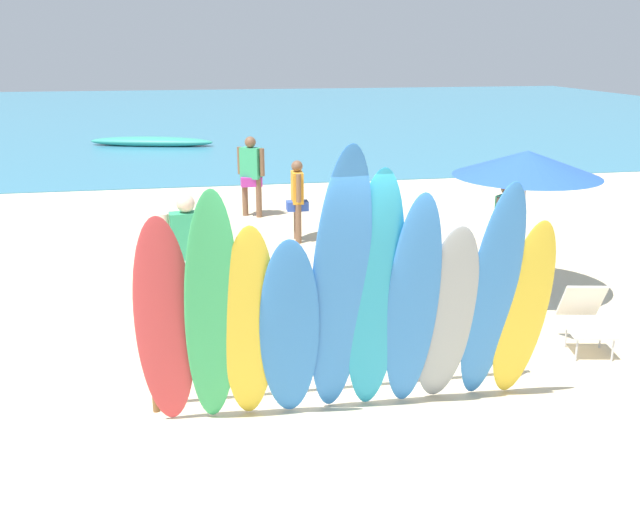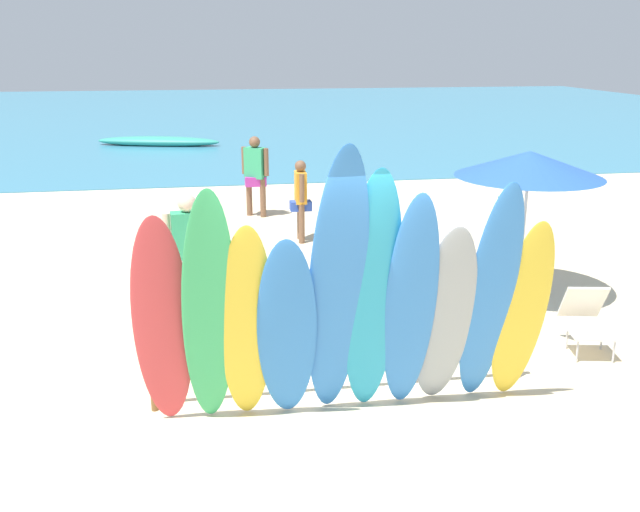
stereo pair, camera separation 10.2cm
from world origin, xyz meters
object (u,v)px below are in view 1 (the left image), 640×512
Objects in this scene: surfboard_grey_7 at (446,317)px; beach_chair_red at (586,316)px; surfboard_rack at (342,344)px; beachgoer_photographing at (251,171)px; surfboard_yellow_2 at (249,326)px; surfboard_blue_4 at (340,289)px; surfboard_yellow_9 at (523,312)px; beachgoer_strolling at (188,249)px; beach_umbrella at (527,164)px; surfboard_green_1 at (212,313)px; beachgoer_by_water at (297,195)px; surfboard_blue_6 at (412,306)px; surfboard_blue_3 at (289,331)px; beachgoer_midbeach at (505,223)px; distant_boat at (151,142)px; surfboard_teal_5 at (374,297)px; surfboard_blue_8 at (491,297)px; surfboard_red_0 at (165,325)px.

surfboard_grey_7 reaches higher than beach_chair_red.
beachgoer_photographing reaches higher than surfboard_rack.
surfboard_blue_4 is (0.83, -0.11, 0.35)m from surfboard_yellow_2.
surfboard_grey_7 is at bearing -27.05° from surfboard_rack.
surfboard_rack is at bearing 165.07° from surfboard_yellow_9.
surfboard_blue_4 is 1.92m from surfboard_yellow_9.
beachgoer_strolling is 0.80× the size of beach_umbrella.
surfboard_rack is at bearing 15.42° from surfboard_green_1.
surfboard_grey_7 is at bearing 6.65° from beachgoer_by_water.
beach_chair_red is at bearing 29.79° from surfboard_blue_6.
surfboard_blue_6 is at bearing 2.73° from surfboard_blue_3.
beachgoer_midbeach is 2.66m from beach_chair_red.
surfboard_blue_4 reaches higher than beachgoer_strolling.
surfboard_green_1 is 6.71m from beachgoer_by_water.
surfboard_blue_3 is (-0.61, -0.49, 0.39)m from surfboard_rack.
beachgoer_by_water is 0.33× the size of distant_boat.
surfboard_rack is 1.54m from surfboard_green_1.
surfboard_teal_5 is 1.08× the size of surfboard_blue_6.
surfboard_teal_5 is 3.28m from beach_chair_red.
surfboard_blue_6 is at bearing -167.74° from surfboard_grey_7.
beachgoer_photographing reaches higher than beach_chair_red.
surfboard_blue_8 is (1.16, -0.03, -0.07)m from surfboard_teal_5.
distant_boat is at bearing 94.72° from surfboard_blue_4.
beachgoer_strolling is at bearing -26.70° from beachgoer_by_water.
surfboard_blue_8 is at bearing 1.34° from surfboard_teal_5.
surfboard_blue_4 is at bearing -8.16° from surfboard_green_1.
beach_umbrella is at bearing 43.01° from surfboard_blue_3.
surfboard_yellow_2 reaches higher than beachgoer_photographing.
surfboard_red_0 reaches higher than surfboard_blue_3.
surfboard_yellow_2 is 0.99× the size of beach_umbrella.
surfboard_green_1 is (0.43, -0.10, 0.12)m from surfboard_red_0.
surfboard_green_1 reaches higher than surfboard_red_0.
surfboard_blue_4 is 0.74m from surfboard_blue_6.
distant_boat is at bearing 101.78° from surfboard_teal_5.
surfboard_rack is 5.98m from beachgoer_by_water.
surfboard_blue_4 reaches higher than distant_boat.
surfboard_grey_7 is at bearing 124.74° from beachgoer_strolling.
surfboard_blue_8 is (0.42, -0.06, 0.20)m from surfboard_grey_7.
surfboard_green_1 is 1.51m from surfboard_teal_5.
beachgoer_photographing is (1.49, 8.47, -0.11)m from surfboard_red_0.
surfboard_blue_8 reaches higher than surfboard_red_0.
surfboard_yellow_9 is 0.45× the size of distant_boat.
surfboard_yellow_2 is 4.31m from beach_chair_red.
surfboard_green_1 is 1.18m from surfboard_blue_4.
surfboard_green_1 is at bearing -172.69° from surfboard_yellow_2.
distant_boat is (-3.90, 19.81, -0.84)m from surfboard_grey_7.
beach_umbrella is (3.11, 2.39, 1.38)m from surfboard_rack.
surfboard_red_0 is 1.08× the size of surfboard_yellow_9.
surfboard_yellow_2 is 1.20m from surfboard_teal_5.
surfboard_blue_3 is 0.81× the size of surfboard_blue_8.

